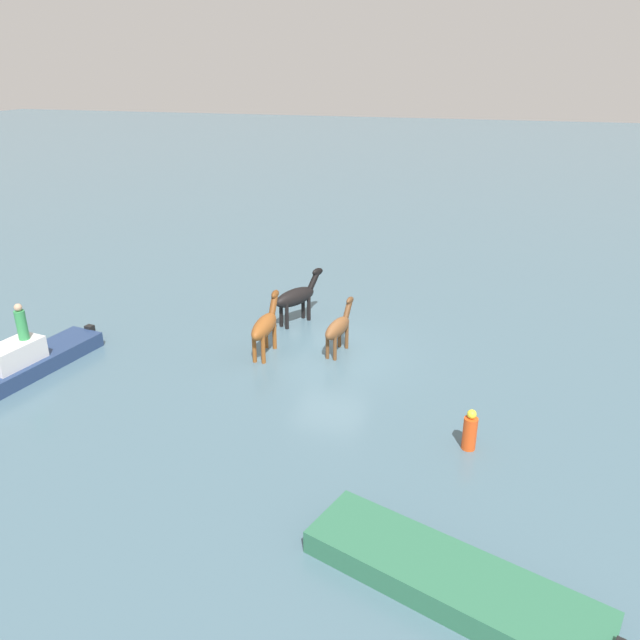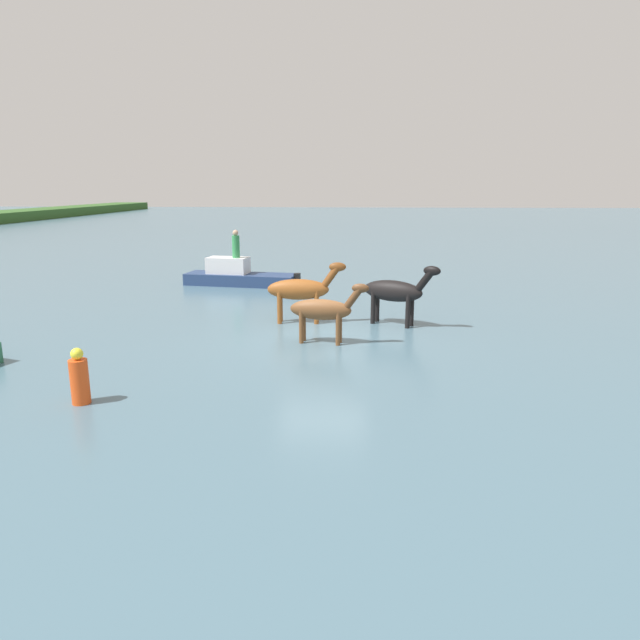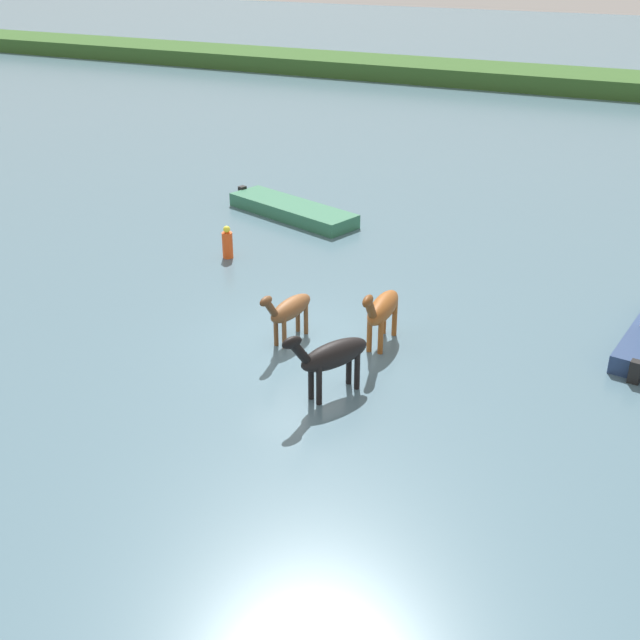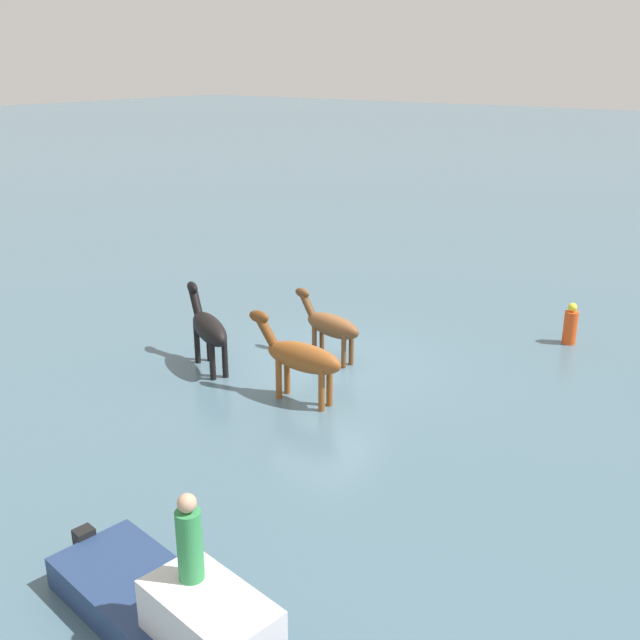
# 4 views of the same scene
# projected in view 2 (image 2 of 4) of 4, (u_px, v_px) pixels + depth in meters

# --- Properties ---
(ground_plane) EXTENTS (205.44, 205.44, 0.00)m
(ground_plane) POSITION_uv_depth(u_px,v_px,m) (323.00, 341.00, 15.71)
(ground_plane) COLOR #476675
(horse_chestnut_trailing) EXTENTS (0.74, 2.19, 1.69)m
(horse_chestnut_trailing) POSITION_uv_depth(u_px,v_px,m) (323.00, 310.00, 15.25)
(horse_chestnut_trailing) COLOR brown
(horse_chestnut_trailing) RESTS_ON ground_plane
(horse_dark_mare) EXTENTS (0.64, 2.46, 1.92)m
(horse_dark_mare) POSITION_uv_depth(u_px,v_px,m) (301.00, 290.00, 17.54)
(horse_dark_mare) COLOR brown
(horse_dark_mare) RESTS_ON ground_plane
(horse_dun_straggler) EXTENTS (1.48, 2.37, 1.93)m
(horse_dun_straggler) POSITION_uv_depth(u_px,v_px,m) (395.00, 291.00, 17.22)
(horse_dun_straggler) COLOR black
(horse_dun_straggler) RESTS_ON ground_plane
(boat_launch_far) EXTENTS (2.04, 5.12, 1.35)m
(boat_launch_far) POSITION_uv_depth(u_px,v_px,m) (239.00, 278.00, 24.51)
(boat_launch_far) COLOR navy
(boat_launch_far) RESTS_ON ground_plane
(person_boatman_standing) EXTENTS (0.32, 0.32, 1.19)m
(person_boatman_standing) POSITION_uv_depth(u_px,v_px,m) (236.00, 245.00, 24.14)
(person_boatman_standing) COLOR #338C4C
(person_boatman_standing) RESTS_ON boat_launch_far
(buoy_channel_marker) EXTENTS (0.36, 0.36, 1.14)m
(buoy_channel_marker) POSITION_uv_depth(u_px,v_px,m) (79.00, 379.00, 11.06)
(buoy_channel_marker) COLOR #E54C19
(buoy_channel_marker) RESTS_ON ground_plane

